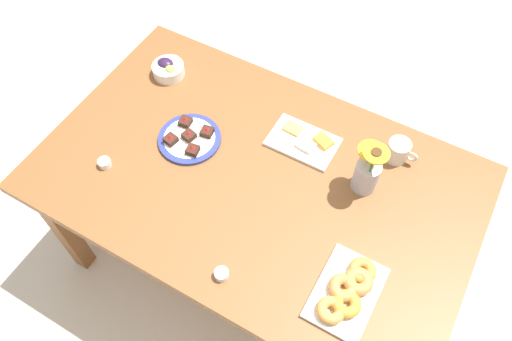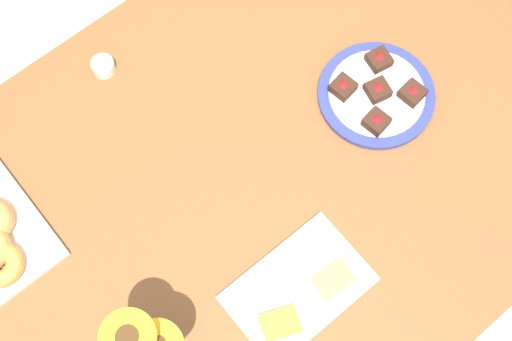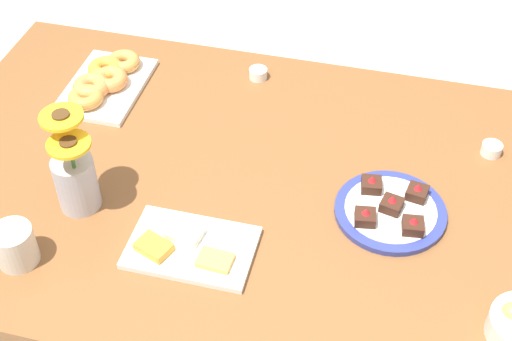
{
  "view_description": "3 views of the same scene",
  "coord_description": "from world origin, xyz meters",
  "px_view_note": "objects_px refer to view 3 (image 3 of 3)",
  "views": [
    {
      "loc": [
        0.49,
        -0.86,
        2.28
      ],
      "look_at": [
        0.0,
        0.0,
        0.78
      ],
      "focal_mm": 35.0,
      "sensor_mm": 36.0,
      "label": 1
    },
    {
      "loc": [
        0.3,
        0.37,
        2.07
      ],
      "look_at": [
        0.0,
        0.0,
        0.78
      ],
      "focal_mm": 50.0,
      "sensor_mm": 36.0,
      "label": 2
    },
    {
      "loc": [
        -0.28,
        1.11,
        1.88
      ],
      "look_at": [
        0.0,
        0.0,
        0.78
      ],
      "focal_mm": 50.0,
      "sensor_mm": 36.0,
      "label": 3
    }
  ],
  "objects_px": {
    "dessert_plate": "(391,210)",
    "croissant_platter": "(104,81)",
    "dining_table": "(256,209)",
    "cheese_platter": "(189,247)",
    "jam_cup_berry": "(258,73)",
    "flower_vase": "(75,177)",
    "coffee_mug": "(14,245)",
    "jam_cup_honey": "(492,149)"
  },
  "relations": [
    {
      "from": "croissant_platter",
      "to": "jam_cup_berry",
      "type": "xyz_separation_m",
      "value": [
        -0.38,
        -0.15,
        -0.01
      ]
    },
    {
      "from": "cheese_platter",
      "to": "dessert_plate",
      "type": "relative_size",
      "value": 1.07
    },
    {
      "from": "dessert_plate",
      "to": "croissant_platter",
      "type": "bearing_deg",
      "value": -18.77
    },
    {
      "from": "coffee_mug",
      "to": "dessert_plate",
      "type": "bearing_deg",
      "value": -156.55
    },
    {
      "from": "jam_cup_honey",
      "to": "dessert_plate",
      "type": "bearing_deg",
      "value": 50.44
    },
    {
      "from": "cheese_platter",
      "to": "croissant_platter",
      "type": "xyz_separation_m",
      "value": [
        0.38,
        -0.47,
        0.01
      ]
    },
    {
      "from": "cheese_platter",
      "to": "croissant_platter",
      "type": "relative_size",
      "value": 0.93
    },
    {
      "from": "croissant_platter",
      "to": "dessert_plate",
      "type": "relative_size",
      "value": 1.16
    },
    {
      "from": "dining_table",
      "to": "cheese_platter",
      "type": "height_order",
      "value": "cheese_platter"
    },
    {
      "from": "coffee_mug",
      "to": "flower_vase",
      "type": "xyz_separation_m",
      "value": [
        -0.06,
        -0.18,
        0.04
      ]
    },
    {
      "from": "dessert_plate",
      "to": "jam_cup_honey",
      "type": "bearing_deg",
      "value": -129.56
    },
    {
      "from": "flower_vase",
      "to": "croissant_platter",
      "type": "bearing_deg",
      "value": -74.23
    },
    {
      "from": "jam_cup_honey",
      "to": "dessert_plate",
      "type": "distance_m",
      "value": 0.33
    },
    {
      "from": "croissant_platter",
      "to": "dessert_plate",
      "type": "bearing_deg",
      "value": 161.23
    },
    {
      "from": "jam_cup_berry",
      "to": "dessert_plate",
      "type": "height_order",
      "value": "dessert_plate"
    },
    {
      "from": "flower_vase",
      "to": "coffee_mug",
      "type": "bearing_deg",
      "value": 71.49
    },
    {
      "from": "jam_cup_berry",
      "to": "flower_vase",
      "type": "relative_size",
      "value": 0.2
    },
    {
      "from": "cheese_platter",
      "to": "dessert_plate",
      "type": "height_order",
      "value": "dessert_plate"
    },
    {
      "from": "cheese_platter",
      "to": "flower_vase",
      "type": "height_order",
      "value": "flower_vase"
    },
    {
      "from": "dining_table",
      "to": "dessert_plate",
      "type": "height_order",
      "value": "dessert_plate"
    },
    {
      "from": "croissant_platter",
      "to": "dessert_plate",
      "type": "distance_m",
      "value": 0.82
    },
    {
      "from": "dining_table",
      "to": "flower_vase",
      "type": "height_order",
      "value": "flower_vase"
    },
    {
      "from": "dining_table",
      "to": "coffee_mug",
      "type": "relative_size",
      "value": 13.4
    },
    {
      "from": "dining_table",
      "to": "cheese_platter",
      "type": "relative_size",
      "value": 6.15
    },
    {
      "from": "jam_cup_berry",
      "to": "dessert_plate",
      "type": "bearing_deg",
      "value": 134.22
    },
    {
      "from": "dining_table",
      "to": "cheese_platter",
      "type": "distance_m",
      "value": 0.26
    },
    {
      "from": "dining_table",
      "to": "coffee_mug",
      "type": "distance_m",
      "value": 0.55
    },
    {
      "from": "jam_cup_honey",
      "to": "coffee_mug",
      "type": "bearing_deg",
      "value": 31.3
    },
    {
      "from": "croissant_platter",
      "to": "jam_cup_berry",
      "type": "distance_m",
      "value": 0.41
    },
    {
      "from": "cheese_platter",
      "to": "flower_vase",
      "type": "bearing_deg",
      "value": -14.2
    },
    {
      "from": "dining_table",
      "to": "jam_cup_honey",
      "type": "distance_m",
      "value": 0.57
    },
    {
      "from": "coffee_mug",
      "to": "croissant_platter",
      "type": "bearing_deg",
      "value": -84.66
    },
    {
      "from": "cheese_platter",
      "to": "jam_cup_berry",
      "type": "bearing_deg",
      "value": -89.37
    },
    {
      "from": "cheese_platter",
      "to": "jam_cup_berry",
      "type": "xyz_separation_m",
      "value": [
        0.01,
        -0.61,
        0.0
      ]
    },
    {
      "from": "dessert_plate",
      "to": "jam_cup_berry",
      "type": "bearing_deg",
      "value": -45.78
    },
    {
      "from": "coffee_mug",
      "to": "cheese_platter",
      "type": "relative_size",
      "value": 0.46
    },
    {
      "from": "dining_table",
      "to": "flower_vase",
      "type": "distance_m",
      "value": 0.42
    },
    {
      "from": "coffee_mug",
      "to": "jam_cup_berry",
      "type": "bearing_deg",
      "value": -114.17
    },
    {
      "from": "coffee_mug",
      "to": "jam_cup_berry",
      "type": "xyz_separation_m",
      "value": [
        -0.32,
        -0.72,
        -0.03
      ]
    },
    {
      "from": "dining_table",
      "to": "croissant_platter",
      "type": "height_order",
      "value": "croissant_platter"
    },
    {
      "from": "coffee_mug",
      "to": "cheese_platter",
      "type": "bearing_deg",
      "value": -161.94
    },
    {
      "from": "jam_cup_honey",
      "to": "dessert_plate",
      "type": "height_order",
      "value": "dessert_plate"
    }
  ]
}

